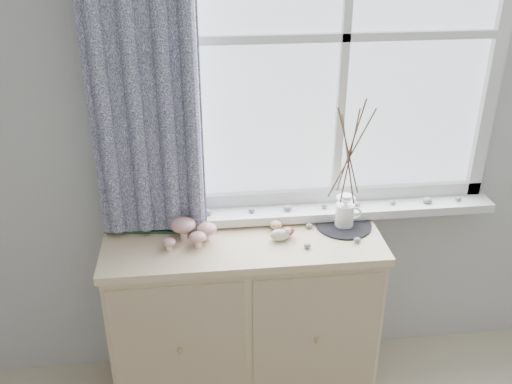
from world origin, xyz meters
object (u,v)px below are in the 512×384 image
sideboard (244,318)px  toadstool_cluster (190,230)px  botanical_book (143,206)px  twig_pitcher (350,152)px

sideboard → toadstool_cluster: size_ratio=5.21×
botanical_book → toadstool_cluster: botanical_book is taller
sideboard → botanical_book: botanical_book is taller
twig_pitcher → sideboard: bearing=-154.6°
botanical_book → twig_pitcher: (0.88, -0.05, 0.23)m
sideboard → botanical_book: bearing=164.4°
botanical_book → sideboard: bearing=-8.2°
sideboard → toadstool_cluster: bearing=176.9°
sideboard → twig_pitcher: (0.46, 0.07, 0.79)m
sideboard → twig_pitcher: 0.91m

